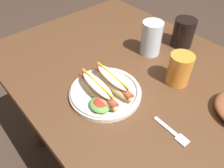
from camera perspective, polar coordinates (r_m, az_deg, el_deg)
name	(u,v)px	position (r m, az deg, el deg)	size (l,w,h in m)	color
dining_table	(140,97)	(0.90, 7.37, -3.36)	(1.22, 0.81, 0.74)	#51331E
hot_dog_plate	(105,89)	(0.73, -1.83, -1.42)	(0.24, 0.24, 0.08)	silver
fork	(173,133)	(0.67, 15.61, -12.10)	(0.12, 0.03, 0.00)	silver
soda_cup	(183,33)	(1.00, 18.04, 12.56)	(0.09, 0.09, 0.12)	black
water_cup	(151,38)	(0.91, 10.17, 11.62)	(0.08, 0.08, 0.14)	silver
extra_cup	(179,69)	(0.79, 17.11, 3.70)	(0.08, 0.08, 0.11)	orange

